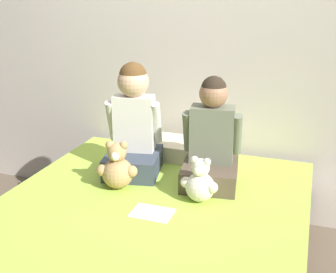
{
  "coord_description": "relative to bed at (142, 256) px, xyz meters",
  "views": [
    {
      "loc": [
        0.75,
        -1.73,
        1.56
      ],
      "look_at": [
        0.0,
        0.41,
        0.77
      ],
      "focal_mm": 45.0,
      "sensor_mm": 36.0,
      "label": 1
    }
  ],
  "objects": [
    {
      "name": "pillow_at_headboard",
      "position": [
        0.0,
        0.81,
        0.3
      ],
      "size": [
        0.54,
        0.3,
        0.11
      ],
      "color": "beige",
      "rests_on": "bed"
    },
    {
      "name": "child_on_right",
      "position": [
        0.24,
        0.49,
        0.5
      ],
      "size": [
        0.36,
        0.4,
        0.62
      ],
      "rotation": [
        0.0,
        0.0,
        0.14
      ],
      "color": "brown",
      "rests_on": "bed"
    },
    {
      "name": "bed",
      "position": [
        0.0,
        0.0,
        0.0
      ],
      "size": [
        1.63,
        1.97,
        0.49
      ],
      "color": "#473828",
      "rests_on": "ground_plane"
    },
    {
      "name": "sign_card",
      "position": [
        0.05,
        0.03,
        0.25
      ],
      "size": [
        0.21,
        0.15,
        0.0
      ],
      "color": "white",
      "rests_on": "bed"
    },
    {
      "name": "child_on_left",
      "position": [
        -0.25,
        0.49,
        0.54
      ],
      "size": [
        0.38,
        0.41,
        0.67
      ],
      "rotation": [
        0.0,
        0.0,
        0.2
      ],
      "color": "#384251",
      "rests_on": "bed"
    },
    {
      "name": "teddy_bear_held_by_left_child",
      "position": [
        -0.24,
        0.24,
        0.37
      ],
      "size": [
        0.23,
        0.18,
        0.28
      ],
      "rotation": [
        0.0,
        0.0,
        0.24
      ],
      "color": "tan",
      "rests_on": "bed"
    },
    {
      "name": "teddy_bear_held_by_right_child",
      "position": [
        0.24,
        0.24,
        0.35
      ],
      "size": [
        0.21,
        0.16,
        0.25
      ],
      "rotation": [
        0.0,
        0.0,
        -0.11
      ],
      "color": "silver",
      "rests_on": "bed"
    },
    {
      "name": "wall_behind_bed",
      "position": [
        0.0,
        1.08,
        1.01
      ],
      "size": [
        8.0,
        0.06,
        2.5
      ],
      "color": "beige",
      "rests_on": "ground_plane"
    }
  ]
}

